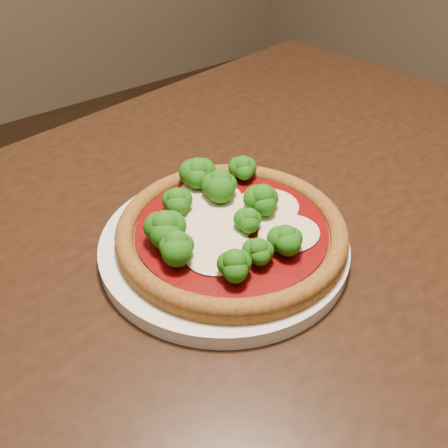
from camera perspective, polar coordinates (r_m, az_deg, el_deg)
dining_table at (r=0.66m, az=1.61°, el=-8.43°), size 1.38×1.02×0.75m
plate at (r=0.58m, az=0.00°, el=-2.40°), size 0.29×0.29×0.02m
pizza at (r=0.57m, az=0.46°, el=-0.02°), size 0.26×0.26×0.06m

